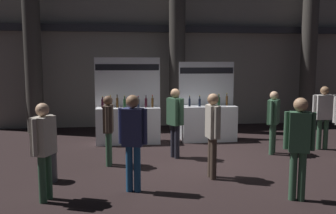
% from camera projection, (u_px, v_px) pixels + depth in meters
% --- Properties ---
extents(ground_plane, '(27.25, 27.25, 0.00)m').
position_uv_depth(ground_plane, '(202.00, 161.00, 8.32)').
color(ground_plane, black).
extents(hall_colonnade, '(13.63, 1.29, 6.33)m').
position_uv_depth(hall_colonnade, '(174.00, 40.00, 12.69)').
color(hall_colonnade, gray).
rests_on(hall_colonnade, ground_plane).
extents(exhibitor_booth_0, '(1.89, 0.66, 2.45)m').
position_uv_depth(exhibitor_booth_0, '(128.00, 121.00, 10.20)').
color(exhibitor_booth_0, white).
rests_on(exhibitor_booth_0, ground_plane).
extents(exhibitor_booth_1, '(1.67, 0.66, 2.33)m').
position_uv_depth(exhibitor_booth_1, '(208.00, 120.00, 10.54)').
color(exhibitor_booth_1, white).
rests_on(exhibitor_booth_1, ground_plane).
extents(trash_bin, '(0.34, 0.34, 0.58)m').
position_uv_depth(trash_bin, '(48.00, 167.00, 6.91)').
color(trash_bin, '#38383D').
rests_on(trash_bin, ground_plane).
extents(visitor_0, '(0.43, 0.48, 1.60)m').
position_uv_depth(visitor_0, '(273.00, 117.00, 8.92)').
color(visitor_0, '#33563D').
rests_on(visitor_0, ground_plane).
extents(visitor_1, '(0.47, 0.33, 1.74)m').
position_uv_depth(visitor_1, '(299.00, 140.00, 5.86)').
color(visitor_1, '#33563D').
rests_on(visitor_1, ground_plane).
extents(visitor_2, '(0.23, 0.52, 1.70)m').
position_uv_depth(visitor_2, '(213.00, 129.00, 7.01)').
color(visitor_2, '#47382D').
rests_on(visitor_2, ground_plane).
extents(visitor_4, '(0.22, 0.51, 1.58)m').
position_uv_depth(visitor_4, '(108.00, 125.00, 7.91)').
color(visitor_4, '#33563D').
rests_on(visitor_4, ground_plane).
extents(visitor_5, '(0.40, 0.47, 1.69)m').
position_uv_depth(visitor_5, '(175.00, 117.00, 8.54)').
color(visitor_5, '#23232D').
rests_on(visitor_5, ground_plane).
extents(visitor_6, '(0.51, 0.33, 1.75)m').
position_uv_depth(visitor_6, '(133.00, 135.00, 6.27)').
color(visitor_6, navy).
rests_on(visitor_6, ground_plane).
extents(visitor_7, '(0.38, 0.51, 1.65)m').
position_uv_depth(visitor_7, '(44.00, 143.00, 5.84)').
color(visitor_7, '#33563D').
rests_on(visitor_7, ground_plane).
extents(visitor_8, '(0.61, 0.28, 1.69)m').
position_uv_depth(visitor_8, '(324.00, 112.00, 9.37)').
color(visitor_8, '#33563D').
rests_on(visitor_8, ground_plane).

